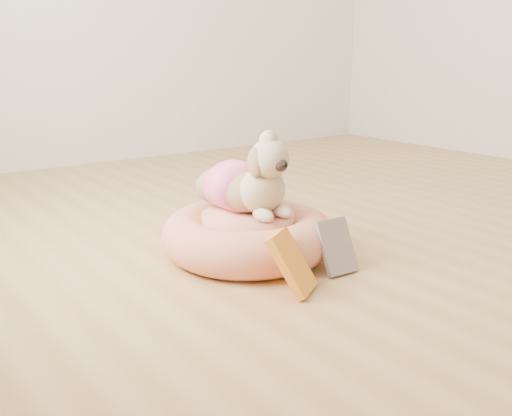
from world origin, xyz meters
TOP-DOWN VIEW (x-y plane):
  - floor at (0.00, 0.00)m, footprint 4.50×4.50m
  - pet_bed at (-0.71, 0.09)m, footprint 0.64×0.64m
  - dog at (-0.70, 0.11)m, footprint 0.32×0.45m
  - book_yellow at (-0.80, -0.26)m, footprint 0.19×0.19m
  - book_white at (-0.56, -0.22)m, footprint 0.13×0.11m

SIDE VIEW (x-z plane):
  - floor at x=0.00m, z-range 0.00..0.00m
  - pet_bed at x=-0.71m, z-range 0.00..0.16m
  - book_white at x=-0.56m, z-range 0.00..0.18m
  - book_yellow at x=-0.80m, z-range 0.00..0.19m
  - dog at x=-0.70m, z-range 0.17..0.48m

